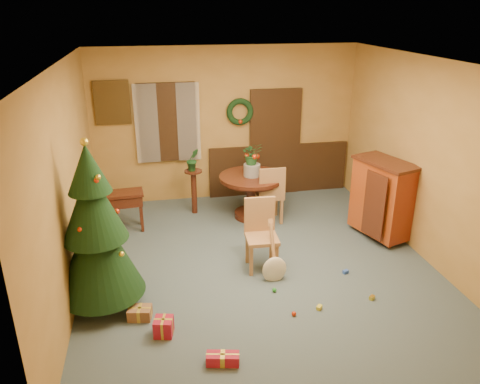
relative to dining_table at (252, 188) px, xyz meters
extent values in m
plane|color=#3A4B54|center=(-0.26, -1.66, -0.55)|extent=(5.50, 5.50, 0.00)
plane|color=silver|center=(-0.26, -1.66, 2.35)|extent=(5.50, 5.50, 0.00)
plane|color=olive|center=(-0.26, 1.09, 0.90)|extent=(5.00, 0.00, 5.00)
plane|color=olive|center=(-0.26, -4.41, 0.90)|extent=(5.00, 0.00, 5.00)
plane|color=olive|center=(-2.76, -1.66, 0.90)|extent=(0.00, 5.50, 5.50)
plane|color=olive|center=(2.24, -1.66, 0.90)|extent=(0.00, 5.50, 5.50)
cube|color=black|center=(0.79, 1.05, -0.05)|extent=(2.80, 0.06, 1.00)
cube|color=black|center=(0.69, 1.04, 0.50)|extent=(1.00, 0.08, 2.10)
cube|color=white|center=(0.69, 1.07, 0.45)|extent=(0.80, 0.03, 1.90)
cube|color=black|center=(-1.36, 1.04, 1.00)|extent=(1.05, 0.08, 1.45)
cube|color=white|center=(-1.36, 1.07, 1.00)|extent=(0.88, 0.03, 1.25)
cube|color=white|center=(-1.74, 0.99, 1.00)|extent=(0.42, 0.02, 1.45)
cube|color=white|center=(-0.98, 0.99, 1.00)|extent=(0.42, 0.02, 1.45)
torus|color=black|center=(-0.01, 1.01, 1.15)|extent=(0.51, 0.11, 0.51)
cube|color=#4C3819|center=(-2.31, 1.05, 1.40)|extent=(0.62, 0.05, 0.78)
cube|color=gray|center=(-2.31, 1.08, 1.40)|extent=(0.48, 0.02, 0.62)
cylinder|color=black|center=(0.00, 0.00, 0.21)|extent=(1.14, 1.14, 0.06)
cylinder|color=black|center=(0.00, 0.00, 0.14)|extent=(1.02, 1.02, 0.04)
cylinder|color=black|center=(0.00, 0.00, -0.16)|extent=(0.18, 0.18, 0.63)
cylinder|color=black|center=(0.00, 0.00, -0.50)|extent=(0.61, 0.61, 0.10)
cylinder|color=slate|center=(0.00, 0.00, 0.34)|extent=(0.29, 0.29, 0.21)
imported|color=#1E4C23|center=(0.00, 0.00, 0.64)|extent=(0.35, 0.30, 0.39)
cube|color=#8D5F38|center=(-0.24, -1.75, -0.07)|extent=(0.47, 0.47, 0.05)
cube|color=#8D5F38|center=(-0.23, -1.55, 0.21)|extent=(0.45, 0.07, 0.53)
cube|color=#8D5F38|center=(-0.05, -1.58, -0.32)|extent=(0.05, 0.05, 0.46)
cube|color=#8D5F38|center=(-0.41, -1.56, -0.32)|extent=(0.05, 0.05, 0.46)
cube|color=#8D5F38|center=(-0.07, -1.94, -0.32)|extent=(0.05, 0.05, 0.46)
cube|color=#8D5F38|center=(-0.43, -1.92, -0.32)|extent=(0.05, 0.05, 0.46)
cube|color=#8D5F38|center=(0.26, -0.20, -0.07)|extent=(0.45, 0.45, 0.05)
cube|color=#8D5F38|center=(0.26, -0.41, 0.22)|extent=(0.45, 0.04, 0.54)
cube|color=#8D5F38|center=(0.08, -0.38, -0.32)|extent=(0.05, 0.05, 0.46)
cube|color=#8D5F38|center=(0.44, -0.38, -0.32)|extent=(0.05, 0.05, 0.46)
cube|color=#8D5F38|center=(0.08, -0.02, -0.32)|extent=(0.05, 0.05, 0.46)
cube|color=#8D5F38|center=(0.45, -0.02, -0.32)|extent=(0.05, 0.05, 0.46)
cylinder|color=black|center=(-0.99, 0.38, -0.15)|extent=(0.10, 0.10, 0.79)
cylinder|color=black|center=(-0.99, 0.38, 0.25)|extent=(0.32, 0.32, 0.03)
imported|color=#19471E|center=(-0.99, 0.38, 0.47)|extent=(0.27, 0.24, 0.41)
cylinder|color=#382111|center=(-2.41, -2.23, -0.43)|extent=(0.14, 0.14, 0.23)
cone|color=black|center=(-2.41, -2.23, 0.27)|extent=(1.06, 1.06, 1.26)
cone|color=black|center=(-2.41, -2.23, 0.85)|extent=(0.77, 0.77, 0.92)
cone|color=black|center=(-2.41, -2.23, 1.29)|extent=(0.50, 0.50, 0.58)
sphere|color=yellow|center=(-2.41, -2.23, 1.60)|extent=(0.10, 0.10, 0.10)
cube|color=black|center=(-2.26, -0.11, 0.11)|extent=(0.80, 0.44, 0.05)
cube|color=black|center=(-2.26, -0.11, 0.00)|extent=(0.75, 0.40, 0.16)
cube|color=black|center=(-2.59, -0.11, -0.23)|extent=(0.07, 0.28, 0.64)
cube|color=black|center=(-1.94, -0.11, -0.23)|extent=(0.07, 0.28, 0.64)
cube|color=#62140B|center=(1.89, -1.14, 0.12)|extent=(0.75, 1.06, 1.19)
cube|color=black|center=(1.89, -1.14, 0.73)|extent=(0.82, 1.13, 0.05)
cylinder|color=black|center=(1.89, -1.55, -0.51)|extent=(0.07, 0.07, 0.09)
cylinder|color=black|center=(1.89, -0.74, -0.51)|extent=(0.07, 0.07, 0.09)
cube|color=brown|center=(-1.97, -2.62, -0.48)|extent=(0.31, 0.25, 0.15)
cube|color=gold|center=(-1.97, -2.62, -0.48)|extent=(0.28, 0.08, 0.15)
cube|color=gold|center=(-1.97, -2.62, -0.48)|extent=(0.08, 0.21, 0.15)
cube|color=#A6162E|center=(-1.69, -2.98, -0.45)|extent=(0.25, 0.25, 0.21)
cube|color=gold|center=(-1.69, -2.98, -0.45)|extent=(0.21, 0.08, 0.21)
cube|color=gold|center=(-1.69, -2.98, -0.45)|extent=(0.08, 0.21, 0.21)
cube|color=brown|center=(-2.19, -1.74, -0.48)|extent=(0.32, 0.27, 0.15)
cube|color=gold|center=(-2.19, -1.74, -0.48)|extent=(0.27, 0.12, 0.15)
cube|color=gold|center=(-2.19, -1.74, -0.48)|extent=(0.10, 0.20, 0.15)
cube|color=#A6162E|center=(-1.10, -3.58, -0.49)|extent=(0.37, 0.21, 0.12)
cube|color=gold|center=(-1.10, -3.58, -0.49)|extent=(0.35, 0.09, 0.13)
cube|color=gold|center=(-1.10, -3.58, -0.49)|extent=(0.08, 0.15, 0.13)
cube|color=#2A4FB7|center=(0.91, -2.13, -0.53)|extent=(0.09, 0.08, 0.05)
sphere|color=#268E2A|center=(-0.21, -2.39, -0.52)|extent=(0.06, 0.06, 0.06)
cube|color=gold|center=(0.25, -2.86, -0.53)|extent=(0.09, 0.09, 0.05)
sphere|color=red|center=(-0.11, -2.93, -0.52)|extent=(0.06, 0.06, 0.06)
cube|color=yellow|center=(0.99, -2.79, -0.53)|extent=(0.09, 0.09, 0.05)
camera|label=1|loc=(-1.68, -7.49, 3.02)|focal=35.00mm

